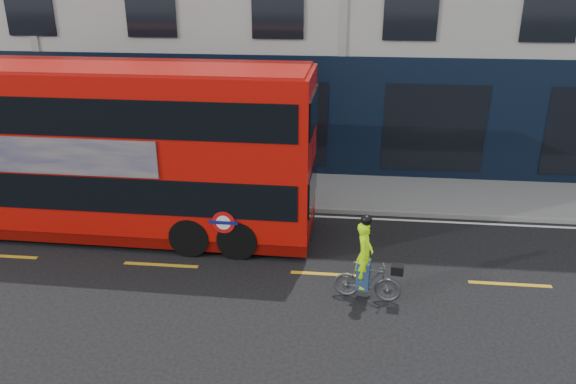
# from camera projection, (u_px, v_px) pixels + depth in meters

# --- Properties ---
(ground) EXTENTS (120.00, 120.00, 0.00)m
(ground) POSITION_uv_depth(u_px,v_px,m) (327.00, 311.00, 11.50)
(ground) COLOR black
(ground) RESTS_ON ground
(pavement) EXTENTS (60.00, 3.00, 0.12)m
(pavement) POSITION_uv_depth(u_px,v_px,m) (336.00, 192.00, 17.47)
(pavement) COLOR gray
(pavement) RESTS_ON ground
(kerb) EXTENTS (60.00, 0.12, 0.13)m
(kerb) POSITION_uv_depth(u_px,v_px,m) (335.00, 211.00, 16.09)
(kerb) COLOR gray
(kerb) RESTS_ON ground
(road_edge_line) EXTENTS (58.00, 0.10, 0.01)m
(road_edge_line) POSITION_uv_depth(u_px,v_px,m) (334.00, 217.00, 15.83)
(road_edge_line) COLOR silver
(road_edge_line) RESTS_ON ground
(lane_dashes) EXTENTS (58.00, 0.12, 0.01)m
(lane_dashes) POSITION_uv_depth(u_px,v_px,m) (330.00, 274.00, 12.88)
(lane_dashes) COLOR #C29216
(lane_dashes) RESTS_ON ground
(bus) EXTENTS (10.94, 2.66, 4.39)m
(bus) POSITION_uv_depth(u_px,v_px,m) (102.00, 150.00, 14.25)
(bus) COLOR #BF0E07
(bus) RESTS_ON ground
(cyclist) EXTENTS (1.47, 0.62, 1.94)m
(cyclist) POSITION_uv_depth(u_px,v_px,m) (366.00, 271.00, 11.70)
(cyclist) COLOR #4A4D4F
(cyclist) RESTS_ON ground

